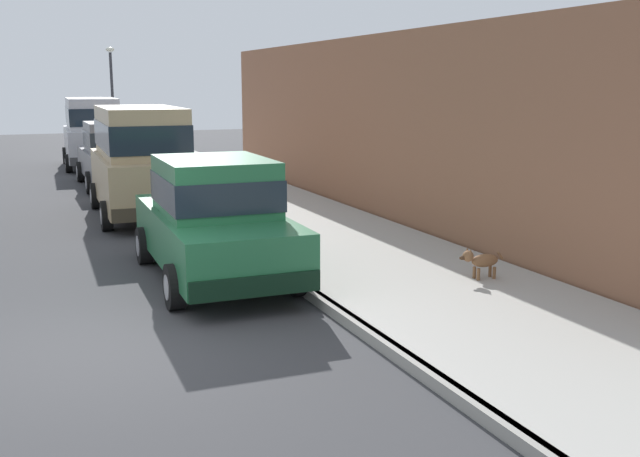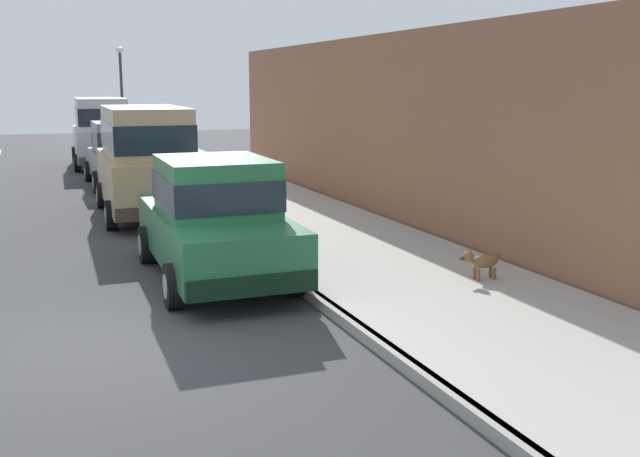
% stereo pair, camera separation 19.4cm
% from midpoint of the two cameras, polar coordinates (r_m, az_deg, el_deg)
% --- Properties ---
extents(ground_plane, '(80.00, 80.00, 0.00)m').
position_cam_midpoint_polar(ground_plane, '(9.02, -17.29, -9.07)').
color(ground_plane, '#38383A').
extents(curb, '(0.16, 64.00, 0.14)m').
position_cam_midpoint_polar(curb, '(9.72, 1.94, -6.64)').
color(curb, gray).
rests_on(curb, ground).
extents(sidewalk, '(3.60, 64.00, 0.14)m').
position_cam_midpoint_polar(sidewalk, '(10.54, 10.98, -5.41)').
color(sidewalk, '#A8A59E').
rests_on(sidewalk, ground).
extents(car_green_sedan, '(2.11, 4.64, 1.92)m').
position_cam_midpoint_polar(car_green_sedan, '(11.59, -7.66, 0.84)').
color(car_green_sedan, '#23663D').
rests_on(car_green_sedan, ground).
extents(car_tan_van, '(2.24, 4.96, 2.52)m').
position_cam_midpoint_polar(car_tan_van, '(17.48, -13.03, 5.48)').
color(car_tan_van, tan).
rests_on(car_tan_van, ground).
extents(car_grey_sedan, '(2.05, 4.61, 1.92)m').
position_cam_midpoint_polar(car_grey_sedan, '(22.95, -14.82, 5.67)').
color(car_grey_sedan, slate).
rests_on(car_grey_sedan, ground).
extents(car_silver_van, '(2.26, 4.97, 2.52)m').
position_cam_midpoint_polar(car_silver_van, '(28.49, -16.40, 7.42)').
color(car_silver_van, '#BCBCC1').
rests_on(car_silver_van, ground).
extents(dog_brown, '(0.76, 0.23, 0.49)m').
position_cam_midpoint_polar(dog_brown, '(11.31, 12.86, -2.47)').
color(dog_brown, brown).
rests_on(dog_brown, sidewalk).
extents(street_lamp, '(0.36, 0.36, 4.42)m').
position_cam_midpoint_polar(street_lamp, '(33.39, -14.97, 10.58)').
color(street_lamp, '#2D2D33').
rests_on(street_lamp, sidewalk).
extents(building_facade, '(0.50, 20.00, 4.11)m').
position_cam_midpoint_polar(building_facade, '(16.73, 5.49, 7.74)').
color(building_facade, '#8C5B42').
rests_on(building_facade, ground).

